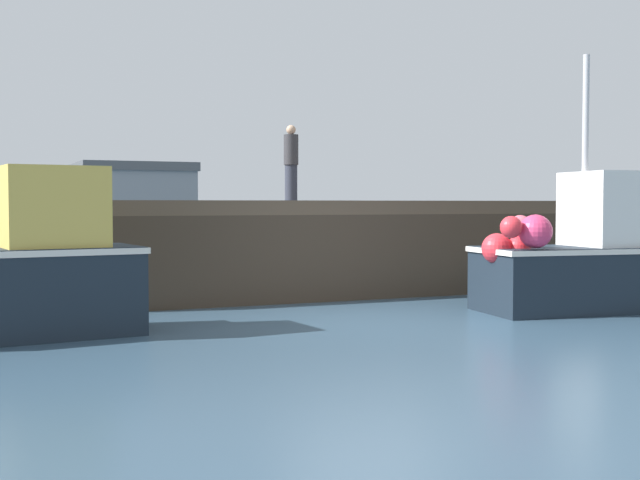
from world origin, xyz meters
TOP-DOWN VIEW (x-y plane):
  - ground at (0.00, 0.00)m, footprint 120.00×160.00m
  - pier at (2.16, 6.06)m, footprint 11.12×8.29m
  - fishing_boat_near_left at (-4.60, 0.58)m, footprint 3.03×1.60m
  - fishing_boat_near_right at (3.77, -0.16)m, footprint 3.66×1.91m
  - rowboat at (4.55, 1.18)m, footprint 2.03×1.02m
  - dockworker at (1.63, 7.33)m, footprint 0.34×0.34m
  - warehouse at (3.79, 38.58)m, footprint 6.43×7.07m

SIDE VIEW (x-z plane):
  - ground at x=0.00m, z-range -0.10..0.00m
  - rowboat at x=4.55m, z-range -0.02..0.32m
  - fishing_boat_near_right at x=3.77m, z-range -1.22..2.87m
  - fishing_boat_near_left at x=-4.60m, z-range -0.22..1.98m
  - pier at x=2.16m, z-range 0.61..2.38m
  - warehouse at x=3.79m, z-range 0.02..4.07m
  - dockworker at x=1.63m, z-range 1.78..3.54m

